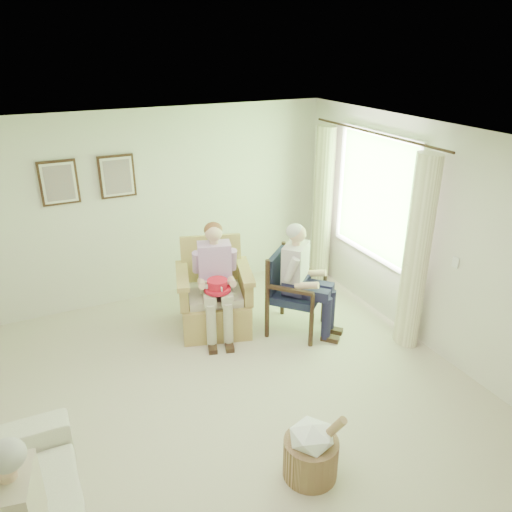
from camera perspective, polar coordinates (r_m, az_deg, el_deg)
name	(u,v)px	position (r m, az deg, el deg)	size (l,w,h in m)	color
floor	(237,408)	(5.22, -2.21, -16.95)	(5.50, 5.50, 0.00)	beige
back_wall	(154,207)	(6.91, -11.55, 5.52)	(5.00, 0.04, 2.60)	silver
right_wall	(444,247)	(5.83, 20.72, 1.00)	(0.04, 5.50, 2.60)	silver
ceiling	(232,147)	(4.04, -2.79, 12.28)	(5.00, 5.50, 0.02)	white
window	(375,194)	(6.54, 13.48, 6.94)	(0.13, 2.50, 1.63)	#2D6B23
curtain_left	(417,255)	(5.91, 17.87, 0.14)	(0.34, 0.34, 2.30)	#F6EBC0
curtain_right	(323,206)	(7.35, 7.62, 5.65)	(0.34, 0.34, 2.30)	#F6EBC0
framed_print_left	(59,183)	(6.58, -21.59, 7.79)	(0.45, 0.05, 0.55)	#382114
framed_print_right	(117,176)	(6.66, -15.58, 8.75)	(0.45, 0.05, 0.55)	#382114
wicker_armchair	(214,301)	(6.33, -4.85, -5.16)	(0.87, 0.86, 1.11)	tan
wood_armchair	(293,287)	(6.23, 4.28, -3.57)	(0.65, 0.61, 1.01)	black
person_wicker	(217,272)	(6.00, -4.50, -1.88)	(0.40, 0.62, 1.38)	#C0B89A
person_dark	(301,273)	(5.99, 5.14, -1.96)	(0.40, 0.63, 1.38)	#1D1B3B
red_hat	(217,286)	(5.85, -4.43, -3.46)	(0.31, 0.31, 0.14)	red
hatbox	(311,450)	(4.46, 6.33, -21.15)	(0.52, 0.52, 0.68)	tan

